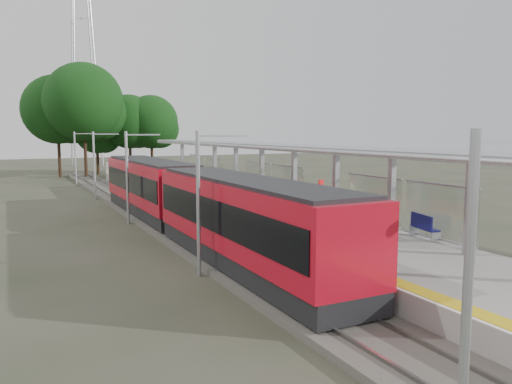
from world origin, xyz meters
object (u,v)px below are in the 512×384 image
at_px(train, 187,198).
at_px(bench_mid, 267,194).
at_px(bench_far, 200,179).
at_px(info_pillar_near, 321,201).
at_px(bench_near, 423,226).
at_px(info_pillar_far, 196,179).
at_px(litter_bin, 258,195).

bearing_deg(train, bench_mid, 29.59).
height_order(bench_far, info_pillar_near, info_pillar_near).
distance_m(bench_near, bench_far, 24.46).
bearing_deg(info_pillar_near, bench_near, -104.01).
xyz_separation_m(info_pillar_far, litter_bin, (0.70, -9.31, -0.29)).
bearing_deg(train, info_pillar_near, -24.78).
distance_m(bench_mid, info_pillar_near, 6.63).
xyz_separation_m(bench_near, info_pillar_near, (-0.83, 6.19, 0.30)).
bearing_deg(info_pillar_far, litter_bin, -110.06).
relative_size(bench_mid, bench_far, 1.00).
xyz_separation_m(bench_near, bench_mid, (-0.41, 12.80, -0.07)).
bearing_deg(train, bench_near, -52.22).
distance_m(bench_near, info_pillar_far, 21.99).
bearing_deg(bench_near, info_pillar_far, 108.67).
relative_size(info_pillar_far, litter_bin, 1.92).
height_order(bench_near, bench_mid, bench_near).
bearing_deg(bench_far, train, -110.88).
bearing_deg(train, bench_far, 67.57).
xyz_separation_m(info_pillar_near, info_pillar_far, (-1.04, 15.71, -0.11)).
bearing_deg(train, info_pillar_far, 68.18).
bearing_deg(info_pillar_far, train, -136.15).
bearing_deg(litter_bin, bench_far, 87.51).
bearing_deg(bench_far, litter_bin, -90.94).
bearing_deg(bench_mid, info_pillar_near, -69.22).
distance_m(bench_mid, litter_bin, 0.78).
relative_size(bench_mid, info_pillar_near, 0.70).
height_order(bench_near, info_pillar_near, info_pillar_near).
distance_m(train, info_pillar_near, 6.81).
bearing_deg(bench_near, train, 141.58).
bearing_deg(info_pillar_far, bench_near, -109.47).
relative_size(train, info_pillar_near, 14.09).
relative_size(bench_far, litter_bin, 1.55).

